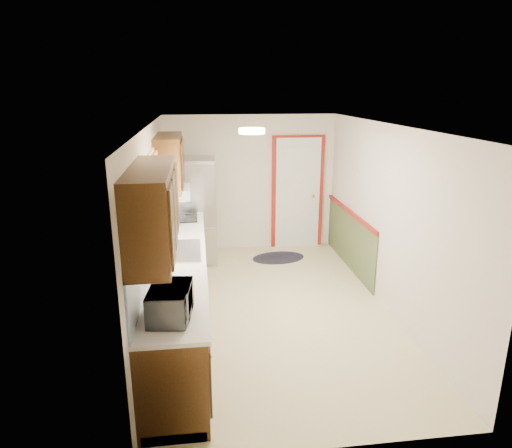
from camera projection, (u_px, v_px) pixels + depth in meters
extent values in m
cube|color=beige|center=(273.00, 308.00, 6.10)|extent=(3.20, 5.20, 0.12)
cube|color=white|center=(275.00, 126.00, 5.41)|extent=(3.20, 5.20, 0.12)
cube|color=beige|center=(251.00, 183.00, 8.13)|extent=(3.20, 0.10, 2.40)
cube|color=beige|center=(329.00, 317.00, 3.38)|extent=(3.20, 0.10, 2.40)
cube|color=beige|center=(153.00, 227.00, 5.57)|extent=(0.10, 5.20, 2.40)
cube|color=beige|center=(387.00, 218.00, 5.94)|extent=(0.10, 5.20, 2.40)
cube|color=#3D230D|center=(180.00, 292.00, 5.54)|extent=(0.60, 4.00, 0.90)
cube|color=white|center=(179.00, 256.00, 5.40)|extent=(0.63, 4.00, 0.04)
cube|color=#528BC8|center=(151.00, 233.00, 5.28)|extent=(0.02, 4.00, 0.55)
cube|color=#3D230D|center=(152.00, 210.00, 3.89)|extent=(0.35, 1.40, 0.75)
cube|color=#3D230D|center=(169.00, 162.00, 6.46)|extent=(0.35, 1.20, 0.75)
cube|color=white|center=(150.00, 197.00, 5.26)|extent=(0.02, 1.00, 0.90)
cube|color=#D94328|center=(152.00, 167.00, 5.17)|extent=(0.05, 1.12, 0.24)
cube|color=#B7B7BC|center=(179.00, 251.00, 5.49)|extent=(0.52, 0.82, 0.02)
cube|color=white|center=(175.00, 192.00, 6.64)|extent=(0.45, 0.60, 0.15)
cube|color=maroon|center=(297.00, 193.00, 8.26)|extent=(0.94, 0.05, 2.08)
cube|color=white|center=(298.00, 194.00, 8.24)|extent=(0.80, 0.04, 2.00)
cube|color=#4A5731|center=(349.00, 240.00, 7.43)|extent=(0.02, 2.30, 0.90)
cube|color=maroon|center=(350.00, 212.00, 7.30)|extent=(0.04, 2.30, 0.06)
cylinder|color=#FFD88C|center=(252.00, 131.00, 5.20)|extent=(0.30, 0.30, 0.06)
imported|color=white|center=(170.00, 299.00, 3.86)|extent=(0.33, 0.53, 0.34)
cube|color=#B7B7BC|center=(194.00, 211.00, 7.58)|extent=(0.73, 0.68, 1.75)
cylinder|color=black|center=(178.00, 223.00, 7.21)|extent=(0.02, 0.02, 1.23)
ellipsoid|color=black|center=(278.00, 258.00, 7.91)|extent=(0.99, 0.71, 0.01)
cube|color=black|center=(182.00, 218.00, 6.90)|extent=(0.46, 0.55, 0.02)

